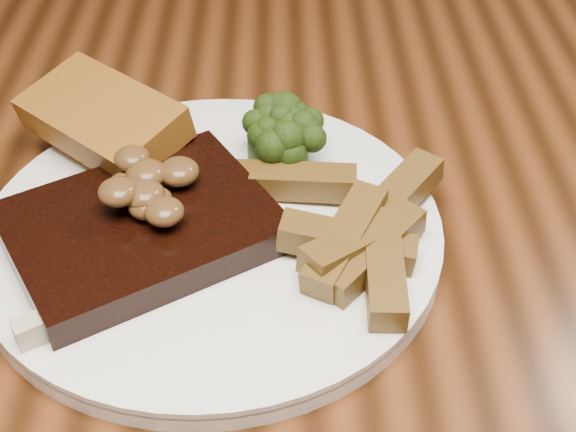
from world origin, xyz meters
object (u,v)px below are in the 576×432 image
dining_table (283,352)px  steak (142,229)px  chair_far (184,94)px  garlic_bread (107,142)px  plate (213,234)px  potato_wedges (339,219)px

dining_table → steak: size_ratio=9.94×
chair_far → garlic_bread: bearing=83.2°
steak → chair_far: bearing=64.1°
chair_far → garlic_bread: chair_far is taller
plate → garlic_bread: size_ratio=2.54×
dining_table → chair_far: bearing=102.3°
plate → steak: size_ratio=1.89×
dining_table → steak: bearing=177.2°
garlic_bread → potato_wedges: (0.16, -0.09, -0.00)m
chair_far → potato_wedges: bearing=97.3°
dining_table → plate: bearing=157.2°
dining_table → plate: size_ratio=5.27×
plate → potato_wedges: size_ratio=2.75×
chair_far → garlic_bread: size_ratio=7.28×
potato_wedges → plate: bearing=175.1°
dining_table → garlic_bread: garlic_bread is taller
steak → garlic_bread: garlic_bread is taller
dining_table → potato_wedges: (0.04, 0.01, 0.12)m
steak → potato_wedges: size_ratio=1.46×
chair_far → plate: 0.70m
steak → plate: bearing=-11.4°
garlic_bread → steak: bearing=-27.5°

